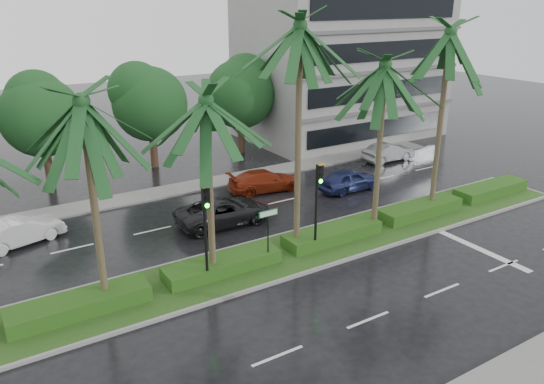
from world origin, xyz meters
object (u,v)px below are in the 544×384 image
car_white (20,231)px  car_blue (349,180)px  car_red (264,181)px  street_sign (268,223)px  car_grey (388,152)px  car_darkgrey (223,212)px  signal_median_left (206,221)px

car_white → car_blue: 18.61m
car_red → car_blue: 5.26m
street_sign → car_grey: bearing=30.1°
car_white → car_blue: (18.44, -2.51, 0.02)m
car_red → car_blue: car_blue is taller
car_blue → car_grey: (6.50, 3.40, -0.02)m
street_sign → car_grey: 18.55m
car_white → car_darkgrey: 9.91m
car_red → car_grey: size_ratio=1.12×
signal_median_left → car_grey: size_ratio=1.08×
signal_median_left → car_grey: (19.00, 9.45, -2.33)m
signal_median_left → car_grey: signal_median_left is taller
signal_median_left → car_white: (-5.94, 8.56, -2.33)m
car_white → car_red: (13.94, 0.23, -0.01)m
street_sign → car_grey: size_ratio=0.64×
car_red → car_blue: bearing=-113.1°
car_darkgrey → car_blue: size_ratio=1.26×
car_red → car_grey: bearing=-78.4°
car_red → signal_median_left: bearing=145.9°
car_blue → car_red: bearing=59.8°
street_sign → car_white: 12.34m
signal_median_left → car_blue: (12.50, 6.06, -2.31)m
car_white → car_grey: 24.95m
car_darkgrey → car_blue: bearing=-85.1°
signal_median_left → car_darkgrey: signal_median_left is taller
signal_median_left → street_sign: bearing=3.5°
car_red → car_blue: size_ratio=1.13×
car_grey → car_white: bearing=92.3°
street_sign → car_blue: bearing=31.7°
street_sign → car_red: 10.06m
car_white → car_blue: car_blue is taller
car_blue → car_grey: car_blue is taller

